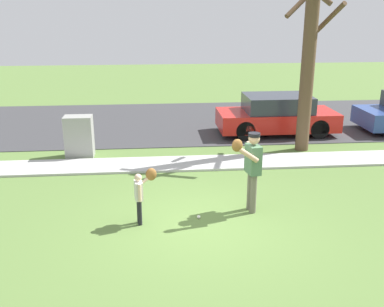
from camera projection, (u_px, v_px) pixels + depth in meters
name	position (u px, v px, depth m)	size (l,w,h in m)	color
ground_plane	(189.00, 166.00, 12.33)	(48.00, 48.00, 0.00)	#567538
sidewalk_strip	(189.00, 163.00, 12.42)	(36.00, 1.20, 0.06)	#B2B2AD
road_surface	(178.00, 121.00, 17.16)	(36.00, 6.80, 0.02)	#38383A
person_adult	(251.00, 164.00, 9.21)	(0.68, 0.72, 1.72)	#6B6656
person_child	(142.00, 190.00, 8.82)	(0.47, 0.48, 1.10)	black
baseball	(199.00, 217.00, 9.19)	(0.07, 0.07, 0.07)	white
utility_cabinet	(79.00, 137.00, 12.91)	(0.79, 0.52, 1.21)	gray
street_tree_near	(310.00, 46.00, 12.78)	(1.85, 1.89, 5.87)	brown
parked_hatchback_red	(277.00, 115.00, 15.30)	(4.00, 1.75, 1.33)	red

